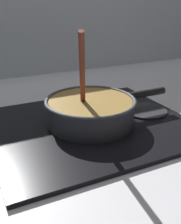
{
  "coord_description": "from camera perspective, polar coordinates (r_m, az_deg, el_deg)",
  "views": [
    {
      "loc": [
        -0.3,
        -0.48,
        0.35
      ],
      "look_at": [
        0.01,
        0.16,
        0.05
      ],
      "focal_mm": 43.5,
      "sensor_mm": 36.0,
      "label": 1
    }
  ],
  "objects": [
    {
      "name": "spare_burner",
      "position": [
        0.88,
        11.54,
        0.28
      ],
      "size": [
        0.13,
        0.13,
        0.01
      ],
      "primitive_type": "cylinder",
      "color": "#262628",
      "rests_on": "hob_plate"
    },
    {
      "name": "cooking_pan",
      "position": [
        0.77,
        0.09,
        0.39
      ],
      "size": [
        0.39,
        0.26,
        0.27
      ],
      "color": "#38383D",
      "rests_on": "hob_plate"
    },
    {
      "name": "backsplash_wall",
      "position": [
        1.31,
        -13.28,
        19.25
      ],
      "size": [
        2.4,
        0.02,
        0.55
      ],
      "primitive_type": "cube",
      "color": "silver",
      "rests_on": "ground"
    },
    {
      "name": "hob_plate",
      "position": [
        0.79,
        0.0,
        -2.71
      ],
      "size": [
        0.56,
        0.48,
        0.01
      ],
      "primitive_type": "cube",
      "color": "black",
      "rests_on": "ground"
    },
    {
      "name": "ground",
      "position": [
        0.68,
        5.19,
        -10.1
      ],
      "size": [
        2.4,
        1.6,
        0.04
      ],
      "primitive_type": "cube",
      "color": "#B7B7BC"
    },
    {
      "name": "burner_ring",
      "position": [
        0.78,
        0.0,
        -2.05
      ],
      "size": [
        0.2,
        0.2,
        0.01
      ],
      "primitive_type": "torus",
      "color": "#592D0C",
      "rests_on": "hob_plate"
    }
  ]
}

